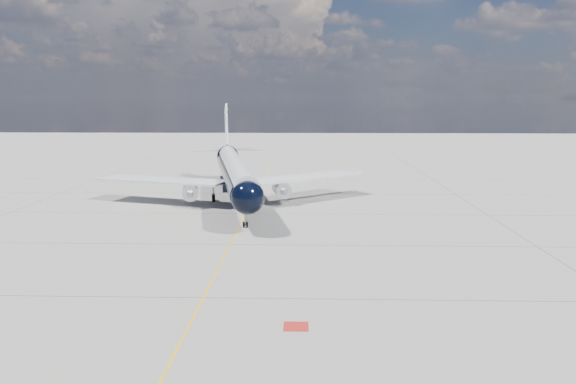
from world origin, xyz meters
The scene contains 4 objects.
ground centered at (0.00, 30.00, 0.00)m, with size 320.00×320.00×0.00m, color gray.
taxiway_centerline centered at (0.00, 25.00, 0.00)m, with size 0.16×160.00×0.01m, color #FCAB0D.
red_marking centered at (6.80, -10.00, 0.00)m, with size 1.60×1.60×0.01m, color maroon.
main_airliner centered at (-2.50, 34.07, 4.16)m, with size 37.48×46.16×13.41m.
Camera 1 is at (7.30, -43.61, 14.28)m, focal length 35.00 mm.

